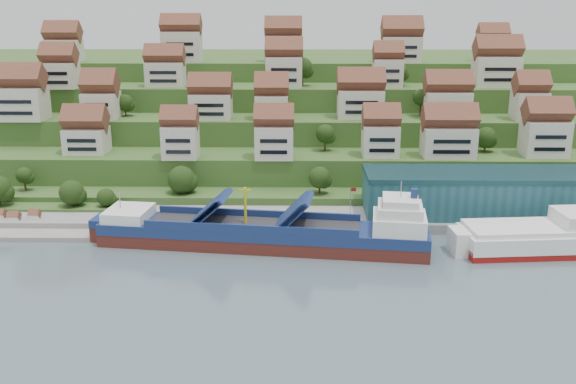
{
  "coord_description": "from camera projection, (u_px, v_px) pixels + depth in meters",
  "views": [
    {
      "loc": [
        6.2,
        -126.73,
        49.26
      ],
      "look_at": [
        4.0,
        14.0,
        8.0
      ],
      "focal_mm": 40.0,
      "sensor_mm": 36.0,
      "label": 1
    }
  ],
  "objects": [
    {
      "name": "ground",
      "position": [
        268.0,
        247.0,
        135.55
      ],
      "size": [
        300.0,
        300.0,
        0.0
      ],
      "primitive_type": "plane",
      "color": "slate",
      "rests_on": "ground"
    },
    {
      "name": "hillside_trees",
      "position": [
        242.0,
        136.0,
        171.45
      ],
      "size": [
        135.91,
        63.0,
        30.87
      ],
      "color": "#243E14",
      "rests_on": "ground"
    },
    {
      "name": "pebble_beach",
      "position": [
        19.0,
        224.0,
        147.79
      ],
      "size": [
        45.0,
        20.0,
        1.0
      ],
      "primitive_type": "cube",
      "color": "gray",
      "rests_on": "ground"
    },
    {
      "name": "hillside",
      "position": [
        281.0,
        115.0,
        231.91
      ],
      "size": [
        260.0,
        128.0,
        31.0
      ],
      "color": "#2D4C1E",
      "rests_on": "ground"
    },
    {
      "name": "flagpole",
      "position": [
        351.0,
        202.0,
        142.93
      ],
      "size": [
        1.28,
        0.16,
        8.0
      ],
      "color": "gray",
      "rests_on": "quay"
    },
    {
      "name": "beach_huts",
      "position": [
        8.0,
        220.0,
        146.17
      ],
      "size": [
        14.4,
        3.7,
        2.2
      ],
      "color": "white",
      "rests_on": "pebble_beach"
    },
    {
      "name": "warehouse",
      "position": [
        494.0,
        193.0,
        149.05
      ],
      "size": [
        60.0,
        15.0,
        10.0
      ],
      "primitive_type": "cube",
      "color": "#23565F",
      "rests_on": "quay"
    },
    {
      "name": "hillside_village",
      "position": [
        293.0,
        91.0,
        187.44
      ],
      "size": [
        154.06,
        65.1,
        29.79
      ],
      "color": "beige",
      "rests_on": "ground"
    },
    {
      "name": "second_ship",
      "position": [
        542.0,
        238.0,
        132.58
      ],
      "size": [
        32.54,
        14.45,
        9.17
      ],
      "rotation": [
        0.0,
        0.0,
        0.09
      ],
      "color": "maroon",
      "rests_on": "ground"
    },
    {
      "name": "quay",
      "position": [
        357.0,
        219.0,
        149.33
      ],
      "size": [
        180.0,
        14.0,
        2.2
      ],
      "primitive_type": "cube",
      "color": "gray",
      "rests_on": "ground"
    },
    {
      "name": "cargo_ship",
      "position": [
        271.0,
        234.0,
        134.58
      ],
      "size": [
        69.78,
        19.15,
        15.18
      ],
      "rotation": [
        0.0,
        0.0,
        -0.12
      ],
      "color": "#511F18",
      "rests_on": "ground"
    }
  ]
}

